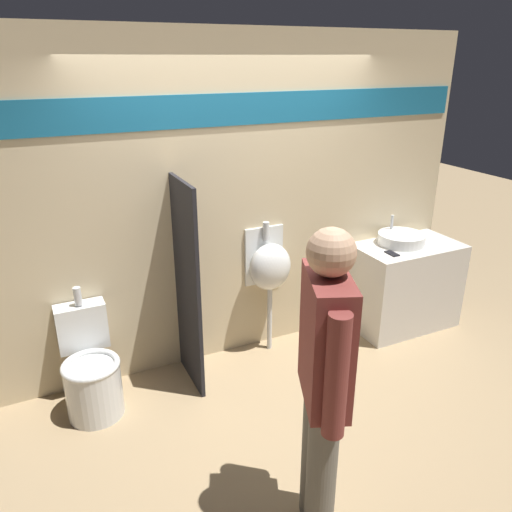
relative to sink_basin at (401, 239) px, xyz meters
name	(u,v)px	position (x,y,z in m)	size (l,w,h in m)	color
ground_plane	(265,381)	(-1.60, -0.34, -0.89)	(16.00, 16.00, 0.00)	#997F5B
display_wall	(234,203)	(-1.60, 0.26, 0.47)	(4.40, 0.07, 2.70)	beige
sink_counter	(404,285)	(0.05, -0.06, -0.47)	(1.00, 0.58, 0.84)	silver
sink_basin	(401,239)	(0.00, 0.00, 0.00)	(0.44, 0.44, 0.24)	silver
cell_phone	(392,254)	(-0.25, -0.18, -0.04)	(0.07, 0.14, 0.01)	black
divider_near_counter	(187,287)	(-2.12, -0.04, -0.05)	(0.03, 0.55, 1.68)	black
urinal_near_counter	(269,267)	(-1.34, 0.11, -0.08)	(0.38, 0.26, 1.19)	silver
toilet	(91,374)	(-2.91, -0.09, -0.58)	(0.42, 0.58, 0.92)	silver
person_in_vest	(324,378)	(-1.93, -1.65, 0.09)	(0.35, 0.58, 1.78)	#666056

